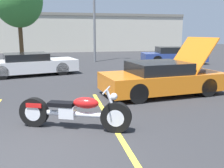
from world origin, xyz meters
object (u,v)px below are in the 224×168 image
Objects in this scene: parked_car_right_row at (173,56)px; light_pole at (95,8)px; tree_background at (18,0)px; parked_car_left_row at (30,64)px; show_car_hood_open at (162,78)px; motorcycle at (74,112)px.

light_pole is at bearing 164.04° from parked_car_right_row.
light_pole reaches higher than tree_background.
parked_car_left_row is at bearing -129.01° from light_pole.
parked_car_left_row is at bearing 126.55° from show_car_hood_open.
motorcycle is 8.37m from parked_car_left_row.
parked_car_right_row is (5.31, -2.35, -3.46)m from light_pole.
light_pole is 6.76m from parked_car_right_row.
parked_car_right_row reaches higher than parked_car_left_row.
motorcycle is 4.35m from show_car_hood_open.
show_car_hood_open is at bearing -63.24° from tree_background.
show_car_hood_open is at bearing -85.86° from light_pole.
parked_car_right_row is 10.13m from parked_car_left_row.
parked_car_left_row is at bearing 125.13° from motorcycle.
light_pole is at bearing 36.56° from parked_car_left_row.
motorcycle is at bearing -92.19° from parked_car_left_row.
tree_background is at bearing 166.37° from parked_car_right_row.
parked_car_right_row is at bearing 77.75° from motorcycle.
show_car_hood_open is 0.96× the size of parked_car_right_row.
motorcycle is at bearing -117.22° from parked_car_right_row.
light_pole is 1.62× the size of show_car_hood_open.
motorcycle is (-2.59, -13.57, -3.62)m from light_pole.
tree_background is at bearing 124.13° from motorcycle.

